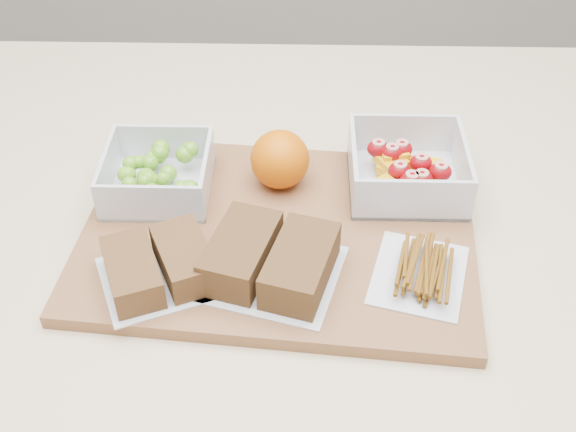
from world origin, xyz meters
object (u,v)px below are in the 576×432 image
pretzel_bag (420,267)px  orange (280,159)px  sandwich_bag_left (159,266)px  sandwich_bag_center (271,260)px  grape_container (159,174)px  fruit_container (406,170)px  cutting_board (278,235)px

pretzel_bag → orange: bearing=134.6°
sandwich_bag_left → sandwich_bag_center: sandwich_bag_center is taller
grape_container → fruit_container: bearing=2.7°
grape_container → cutting_board: bearing=-26.1°
grape_container → sandwich_bag_left: grape_container is taller
grape_container → pretzel_bag: bearing=-25.3°
cutting_board → grape_container: size_ratio=3.58×
fruit_container → orange: orange is taller
cutting_board → sandwich_bag_left: 0.14m
grape_container → sandwich_bag_left: size_ratio=0.82×
pretzel_bag → cutting_board: bearing=155.5°
sandwich_bag_center → grape_container: bearing=134.6°
sandwich_bag_center → pretzel_bag: 0.15m
cutting_board → fruit_container: 0.17m
cutting_board → sandwich_bag_left: size_ratio=2.92×
cutting_board → fruit_container: bearing=34.4°
fruit_container → sandwich_bag_center: size_ratio=0.81×
orange → pretzel_bag: bearing=-45.4°
sandwich_bag_left → pretzel_bag: size_ratio=1.12×
sandwich_bag_left → sandwich_bag_center: 0.11m
grape_container → sandwich_bag_left: bearing=-81.1°
pretzel_bag → sandwich_bag_center: bearing=-179.5°
cutting_board → grape_container: (-0.14, 0.07, 0.03)m
grape_container → fruit_container: (0.28, 0.01, -0.00)m
orange → sandwich_bag_left: size_ratio=0.47×
fruit_container → pretzel_bag: fruit_container is taller
cutting_board → pretzel_bag: pretzel_bag is taller
fruit_container → cutting_board: bearing=-150.8°
sandwich_bag_center → orange: bearing=88.2°
sandwich_bag_center → pretzel_bag: sandwich_bag_center is taller
fruit_container → sandwich_bag_center: fruit_container is taller
orange → cutting_board: bearing=-89.8°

